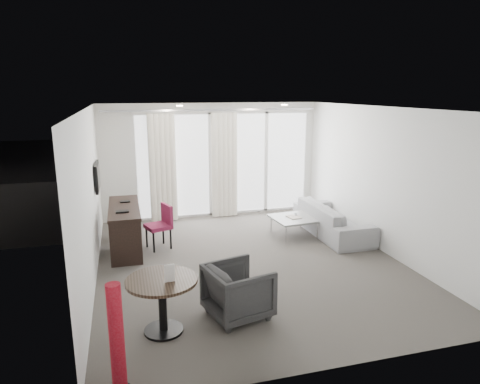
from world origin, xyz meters
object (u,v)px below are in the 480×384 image
object	(u,v)px
desk	(125,228)
coffee_table	(294,226)
round_table	(163,305)
rattan_chair_a	(251,184)
tub_armchair	(238,291)
rattan_chair_b	(262,184)
desk_chair	(158,227)
red_lamp	(117,340)
sofa	(332,219)

from	to	relation	value
desk	coffee_table	size ratio (longest dim) A/B	2.07
round_table	rattan_chair_a	world-z (taller)	rattan_chair_a
tub_armchair	rattan_chair_b	world-z (taller)	rattan_chair_b
round_table	rattan_chair_a	xyz separation A→B (m)	(2.91, 5.85, 0.10)
tub_armchair	desk_chair	bearing A→B (deg)	1.62
red_lamp	sofa	xyz separation A→B (m)	(4.21, 3.74, -0.26)
desk	desk_chair	size ratio (longest dim) A/B	2.12
desk_chair	round_table	xyz separation A→B (m)	(-0.20, -2.90, -0.06)
rattan_chair_a	rattan_chair_b	world-z (taller)	rattan_chair_a
desk	rattan_chair_b	distance (m)	4.74
round_table	rattan_chair_a	bearing A→B (deg)	63.59
desk	desk_chair	xyz separation A→B (m)	(0.59, -0.10, 0.00)
desk_chair	tub_armchair	size ratio (longest dim) A/B	1.07
coffee_table	sofa	size ratio (longest dim) A/B	0.39
red_lamp	rattan_chair_b	xyz separation A→B (m)	(3.79, 6.98, -0.17)
red_lamp	tub_armchair	world-z (taller)	red_lamp
round_table	tub_armchair	xyz separation A→B (m)	(0.98, 0.12, 0.00)
desk_chair	sofa	size ratio (longest dim) A/B	0.38
round_table	red_lamp	xyz separation A→B (m)	(-0.52, -0.97, 0.23)
red_lamp	rattan_chair_a	size ratio (longest dim) A/B	1.30
red_lamp	rattan_chair_a	distance (m)	7.64
tub_armchair	desk	bearing A→B (deg)	11.37
rattan_chair_b	red_lamp	bearing A→B (deg)	-134.82
coffee_table	rattan_chair_a	xyz separation A→B (m)	(0.01, 2.97, 0.25)
sofa	desk	bearing A→B (deg)	86.73
rattan_chair_a	red_lamp	bearing A→B (deg)	-136.68
tub_armchair	coffee_table	size ratio (longest dim) A/B	0.91
desk_chair	red_lamp	xyz separation A→B (m)	(-0.72, -3.87, 0.16)
sofa	red_lamp	bearing A→B (deg)	131.60
desk_chair	red_lamp	size ratio (longest dim) A/B	0.72
tub_armchair	sofa	size ratio (longest dim) A/B	0.36
rattan_chair_a	coffee_table	bearing A→B (deg)	-110.15
red_lamp	round_table	bearing A→B (deg)	62.08
tub_armchair	rattan_chair_a	size ratio (longest dim) A/B	0.87
sofa	round_table	bearing A→B (deg)	126.80
desk	rattan_chair_b	xyz separation A→B (m)	(3.66, 3.01, -0.01)
desk	coffee_table	xyz separation A→B (m)	(3.29, -0.12, -0.22)
desk_chair	round_table	bearing A→B (deg)	-112.43
tub_armchair	rattan_chair_a	xyz separation A→B (m)	(1.93, 5.74, 0.09)
coffee_table	sofa	xyz separation A→B (m)	(0.79, -0.12, 0.12)
tub_armchair	round_table	bearing A→B (deg)	82.75
coffee_table	rattan_chair_a	world-z (taller)	rattan_chair_a
desk_chair	tub_armchair	xyz separation A→B (m)	(0.78, -2.78, -0.06)
desk	red_lamp	distance (m)	3.98
desk_chair	rattan_chair_b	xyz separation A→B (m)	(3.07, 3.11, -0.01)
rattan_chair_a	rattan_chair_b	bearing A→B (deg)	2.69
desk_chair	round_table	world-z (taller)	desk_chair
coffee_table	rattan_chair_b	size ratio (longest dim) A/B	1.06
desk	coffee_table	world-z (taller)	desk
round_table	tub_armchair	bearing A→B (deg)	6.75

